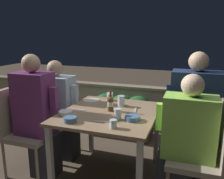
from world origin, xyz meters
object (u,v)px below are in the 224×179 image
Objects in this scene: person_blue_shirt at (60,110)px; chair_right_near at (210,149)px; chair_left_near at (22,123)px; person_purple_stripe at (38,116)px; beer_bottle at (110,103)px; person_navy_jumper at (191,119)px; chair_left_far at (45,111)px; person_green_blouse at (184,142)px; chair_right_far at (212,132)px.

person_blue_shirt is 1.75m from chair_right_near.
person_purple_stripe is at bearing -0.00° from chair_left_near.
person_blue_shirt reaches higher than beer_bottle.
person_navy_jumper is (-0.17, 0.39, 0.11)m from chair_right_near.
person_navy_jumper is (1.54, 0.41, 0.01)m from person_purple_stripe.
person_navy_jumper is at bearing -0.38° from person_blue_shirt.
chair_left_far is 4.41× the size of beer_bottle.
person_blue_shirt is (0.22, 0.42, 0.04)m from chair_left_near.
person_purple_stripe is at bearing -179.19° from chair_right_near.
person_blue_shirt is 1.26× the size of chair_right_near.
person_blue_shirt is 1.01× the size of person_green_blouse.
person_navy_jumper reaches higher than person_purple_stripe.
chair_left_near and chair_right_far have the same top height.
person_green_blouse reaches higher than chair_left_far.
chair_right_near reaches higher than beer_bottle.
chair_left_far is 0.22m from person_blue_shirt.
person_green_blouse is at bearing -123.41° from chair_right_far.
person_green_blouse is at bearing -15.43° from beer_bottle.
person_blue_shirt is at bearing 166.90° from chair_right_near.
person_navy_jumper reaches higher than chair_right_near.
person_green_blouse is at bearing -180.00° from chair_right_near.
chair_right_far is (1.96, -0.01, 0.00)m from chair_left_far.
chair_right_near is 0.80× the size of person_green_blouse.
chair_left_far is at bearing 179.67° from person_navy_jumper.
person_green_blouse reaches higher than chair_left_near.
person_navy_jumper is at bearing 12.35° from beer_bottle.
person_purple_stripe is 1.10× the size of person_green_blouse.
person_purple_stripe reaches higher than beer_bottle.
person_navy_jumper reaches higher than chair_right_far.
chair_right_near is (1.93, 0.02, 0.00)m from chair_left_near.
person_green_blouse is 0.89× the size of person_navy_jumper.
beer_bottle is (0.73, -0.19, 0.21)m from person_blue_shirt.
person_blue_shirt is 0.78m from beer_bottle.
chair_right_near is (1.92, -0.40, 0.00)m from chair_left_far.
person_blue_shirt is 1.26× the size of chair_right_far.
chair_right_near is at bearing 0.00° from person_green_blouse.
person_purple_stripe is 1.37× the size of chair_right_far.
beer_bottle is (-1.02, -0.18, 0.25)m from chair_right_far.
chair_left_near is at bearing -179.28° from chair_right_near.
person_navy_jumper reaches higher than chair_left_near.
chair_right_far is at bearing -0.33° from person_blue_shirt.
chair_left_near is at bearing -166.83° from person_navy_jumper.
person_purple_stripe is 6.06× the size of beer_bottle.
chair_right_far is at bearing 0.00° from person_navy_jumper.
person_purple_stripe is at bearing -64.11° from chair_left_far.
person_green_blouse reaches higher than chair_right_far.
chair_left_far is 1.75m from person_green_blouse.
chair_right_near is 0.39m from chair_right_far.
chair_left_near reaches higher than beer_bottle.
person_green_blouse is at bearing 0.93° from person_purple_stripe.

